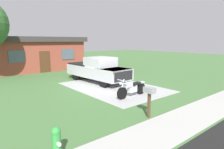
# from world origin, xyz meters

# --- Properties ---
(ground_plane) EXTENTS (80.00, 80.00, 0.00)m
(ground_plane) POSITION_xyz_m (0.00, 0.00, 0.00)
(ground_plane) COLOR #436B39
(driveway_pad) EXTENTS (4.82, 7.17, 0.01)m
(driveway_pad) POSITION_xyz_m (0.00, 0.00, 0.00)
(driveway_pad) COLOR #A3A3A3
(driveway_pad) RESTS_ON ground
(sidewalk_strip) EXTENTS (36.00, 1.80, 0.01)m
(sidewalk_strip) POSITION_xyz_m (0.00, -6.00, 0.00)
(sidewalk_strip) COLOR #ABABA6
(sidewalk_strip) RESTS_ON ground
(motorcycle) EXTENTS (2.21, 0.70, 1.09)m
(motorcycle) POSITION_xyz_m (-0.66, -2.37, 0.47)
(motorcycle) COLOR black
(motorcycle) RESTS_ON ground
(pickup_truck) EXTENTS (2.32, 5.73, 1.90)m
(pickup_truck) POSITION_xyz_m (0.19, 2.25, 0.95)
(pickup_truck) COLOR black
(pickup_truck) RESTS_ON ground
(fire_hydrant) EXTENTS (0.32, 0.40, 0.87)m
(fire_hydrant) POSITION_xyz_m (-6.31, -5.19, 0.43)
(fire_hydrant) COLOR #2D8C38
(fire_hydrant) RESTS_ON ground
(mailbox) EXTENTS (0.26, 0.48, 1.26)m
(mailbox) POSITION_xyz_m (-2.27, -4.95, 0.98)
(mailbox) COLOR #4C3823
(mailbox) RESTS_ON ground
(neighbor_house) EXTENTS (9.60, 5.60, 3.50)m
(neighbor_house) POSITION_xyz_m (-1.26, 11.60, 1.79)
(neighbor_house) COLOR brown
(neighbor_house) RESTS_ON ground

